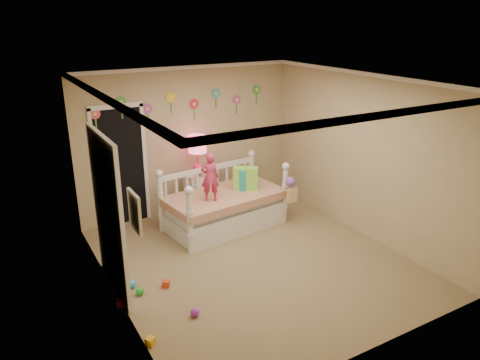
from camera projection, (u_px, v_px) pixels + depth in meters
floor at (254, 260)px, 6.75m from camera, size 4.00×4.50×0.01m
ceiling at (257, 81)px, 5.87m from camera, size 4.00×4.50×0.01m
back_wall at (189, 140)px, 8.15m from camera, size 4.00×0.01×2.60m
left_wall at (110, 205)px, 5.38m from camera, size 0.01×4.50×2.60m
right_wall at (363, 156)px, 7.25m from camera, size 0.01×4.50×2.60m
crown_molding at (257, 84)px, 5.88m from camera, size 4.00×4.50×0.06m
daybed at (224, 197)px, 7.67m from camera, size 2.10×1.29×1.08m
pillow_turquoise at (247, 178)px, 7.81m from camera, size 0.38×0.25×0.36m
pillow_lime at (246, 178)px, 7.76m from camera, size 0.43×0.36×0.39m
child at (210, 177)px, 7.23m from camera, size 0.34×0.29×0.78m
nightstand at (199, 194)px, 8.25m from camera, size 0.47×0.37×0.74m
table_lamp at (198, 149)px, 7.97m from camera, size 0.32×0.32×0.70m
closet_doorway at (121, 166)px, 7.64m from camera, size 0.90×0.04×2.07m
flower_decals at (183, 105)px, 7.88m from camera, size 3.40×0.02×0.50m
mirror_closet at (109, 215)px, 5.72m from camera, size 0.07×1.30×2.10m
wall_picture at (135, 212)px, 4.57m from camera, size 0.05×0.34×0.42m
hanging_bag at (291, 191)px, 7.61m from camera, size 0.20×0.16×0.36m
toy_scatter at (153, 304)px, 5.64m from camera, size 1.24×1.51×0.11m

